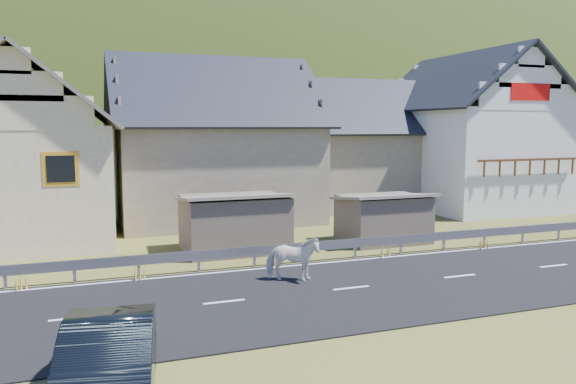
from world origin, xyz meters
name	(u,v)px	position (x,y,z in m)	size (l,w,h in m)	color
ground	(351,289)	(0.00, 0.00, 0.00)	(160.00, 160.00, 0.00)	#3B3E19
road	(351,289)	(0.00, 0.00, 0.02)	(60.00, 7.00, 0.04)	black
lane_markings	(351,288)	(0.00, 0.00, 0.04)	(60.00, 6.60, 0.01)	silver
guardrail	(307,247)	(0.00, 3.68, 0.56)	(28.10, 0.09, 0.75)	#93969B
shed_left	(234,224)	(-2.00, 6.50, 1.10)	(4.30, 3.30, 2.40)	#695B4E
shed_right	(383,219)	(4.50, 6.00, 1.00)	(3.80, 2.90, 2.20)	#695B4E
house_cream	(24,141)	(-10.00, 12.00, 4.36)	(7.80, 9.80, 8.30)	#FFEBB3
house_stone_a	(212,133)	(-1.00, 15.00, 4.63)	(10.80, 9.80, 8.90)	gray
house_stone_b	(360,138)	(9.00, 17.00, 4.24)	(9.80, 8.80, 8.10)	gray
house_white	(469,125)	(15.00, 14.00, 5.06)	(8.80, 10.80, 9.70)	white
mountain	(125,201)	(5.00, 180.00, -20.00)	(440.00, 280.00, 260.00)	#1D380D
horse	(293,259)	(-1.41, 1.39, 0.77)	(1.72, 0.78, 1.45)	white
car	(108,363)	(-7.31, -4.93, 0.76)	(1.61, 4.60, 1.52)	black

